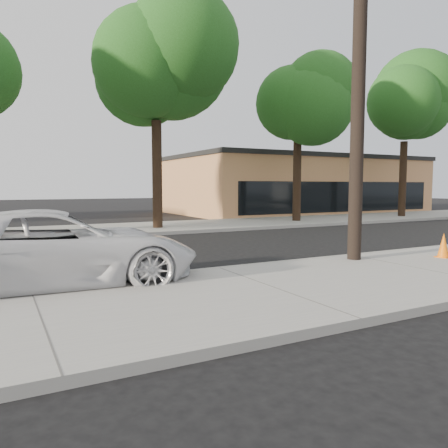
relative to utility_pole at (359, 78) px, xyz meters
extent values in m
plane|color=black|center=(-3.60, 2.70, -4.70)|extent=(120.00, 120.00, 0.00)
cube|color=gray|center=(-3.60, -1.60, -4.62)|extent=(90.00, 4.40, 0.15)
cube|color=gray|center=(-3.60, 11.20, -4.62)|extent=(90.00, 5.00, 0.15)
cube|color=#9E9B93|center=(-3.60, 0.60, -4.62)|extent=(90.00, 0.12, 0.16)
cube|color=tan|center=(12.40, 18.70, -2.70)|extent=(18.00, 10.00, 4.00)
cylinder|color=black|center=(0.00, 0.00, -0.05)|extent=(0.34, 0.34, 9.00)
cylinder|color=black|center=(-1.60, 10.50, -2.17)|extent=(0.44, 0.44, 4.75)
sphere|color=#1D4614|center=(-1.60, 10.50, 1.80)|extent=(4.80, 4.80, 4.80)
sphere|color=#1D4614|center=(-0.96, 10.02, 3.08)|extent=(3.84, 3.84, 3.84)
cylinder|color=black|center=(6.40, 10.80, -2.35)|extent=(0.44, 0.44, 4.40)
sphere|color=#1D4614|center=(6.40, 10.80, 1.30)|extent=(4.35, 4.35, 4.35)
sphere|color=#1D4614|center=(6.98, 10.36, 2.46)|extent=(3.48, 3.48, 3.48)
cylinder|color=black|center=(14.40, 10.60, -2.25)|extent=(0.44, 0.44, 4.60)
sphere|color=#1D4614|center=(14.40, 10.60, 1.60)|extent=(4.65, 4.65, 4.65)
sphere|color=#1D4614|center=(15.02, 10.13, 2.84)|extent=(3.72, 3.72, 3.72)
imported|color=silver|center=(-7.08, 0.90, -3.92)|extent=(5.75, 2.88, 1.56)
cube|color=orange|center=(2.28, -0.89, -4.54)|extent=(0.39, 0.39, 0.02)
cone|color=orange|center=(2.28, -0.89, -4.22)|extent=(0.34, 0.34, 0.65)
camera|label=1|loc=(-8.14, -8.22, -2.68)|focal=35.00mm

